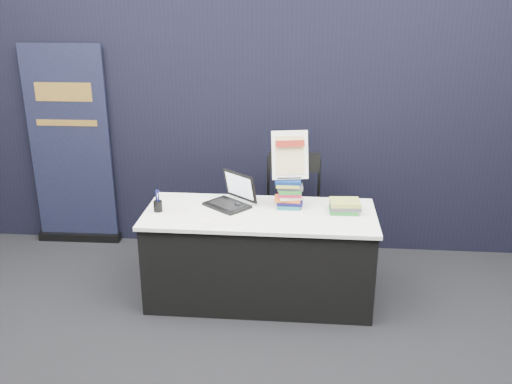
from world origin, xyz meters
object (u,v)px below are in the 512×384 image
object	(u,v)px
display_table	(260,256)
stacking_chair	(293,210)
book_stack_short	(344,206)
laptop	(228,197)
book_stack_tall	(289,193)
pullup_banner	(72,158)
info_sign	(290,156)

from	to	relation	value
display_table	stacking_chair	size ratio (longest dim) A/B	1.73
display_table	book_stack_short	distance (m)	0.78
laptop	book_stack_tall	size ratio (longest dim) A/B	1.95
book_stack_short	pullup_banner	bearing A→B (deg)	160.87
display_table	pullup_banner	bearing A→B (deg)	153.26
book_stack_short	info_sign	size ratio (longest dim) A/B	0.59
laptop	book_stack_short	xyz separation A→B (m)	(0.92, -0.07, -0.01)
info_sign	pullup_banner	world-z (taller)	pullup_banner
book_stack_short	stacking_chair	bearing A→B (deg)	133.27
display_table	info_sign	size ratio (longest dim) A/B	4.65
book_stack_tall	info_sign	size ratio (longest dim) A/B	0.60
book_stack_tall	book_stack_short	size ratio (longest dim) A/B	1.02
book_stack_tall	pullup_banner	bearing A→B (deg)	158.90
display_table	laptop	distance (m)	0.53
book_stack_short	info_sign	xyz separation A→B (m)	(-0.43, 0.10, 0.37)
laptop	stacking_chair	xyz separation A→B (m)	(0.52, 0.36, -0.23)
display_table	laptop	xyz separation A→B (m)	(-0.27, 0.14, 0.43)
book_stack_short	display_table	bearing A→B (deg)	-173.87
laptop	book_stack_tall	xyz separation A→B (m)	(0.49, -0.01, 0.06)
display_table	book_stack_tall	world-z (taller)	book_stack_tall
book_stack_tall	pullup_banner	size ratio (longest dim) A/B	0.12
laptop	pullup_banner	xyz separation A→B (m)	(-1.61, 0.80, 0.04)
laptop	info_sign	xyz separation A→B (m)	(0.49, 0.02, 0.36)
info_sign	pullup_banner	distance (m)	2.26
book_stack_short	info_sign	world-z (taller)	info_sign
display_table	pullup_banner	xyz separation A→B (m)	(-1.88, 0.95, 0.48)
info_sign	pullup_banner	xyz separation A→B (m)	(-2.10, 0.78, -0.31)
pullup_banner	info_sign	bearing A→B (deg)	-21.56
laptop	info_sign	size ratio (longest dim) A/B	1.16
book_stack_short	info_sign	distance (m)	0.57
info_sign	stacking_chair	distance (m)	0.67
display_table	stacking_chair	distance (m)	0.59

